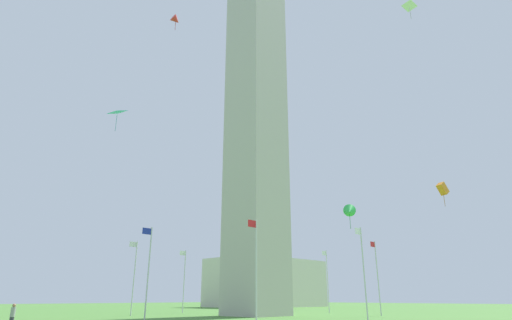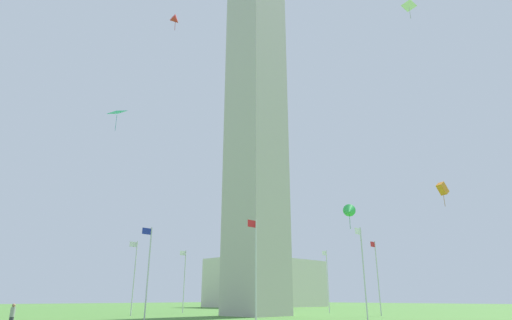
% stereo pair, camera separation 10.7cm
% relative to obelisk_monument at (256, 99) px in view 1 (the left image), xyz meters
% --- Properties ---
extents(ground_plane, '(260.00, 260.00, 0.00)m').
position_rel_obelisk_monument_xyz_m(ground_plane, '(0.00, 0.00, -29.27)').
color(ground_plane, '#477A33').
extents(obelisk_monument, '(6.44, 6.44, 58.54)m').
position_rel_obelisk_monument_xyz_m(obelisk_monument, '(0.00, 0.00, 0.00)').
color(obelisk_monument, '#B7B2A8').
rests_on(obelisk_monument, ground).
extents(flagpole_n, '(1.12, 0.14, 8.98)m').
position_rel_obelisk_monument_xyz_m(flagpole_n, '(15.28, 0.00, -24.38)').
color(flagpole_n, silver).
rests_on(flagpole_n, ground).
extents(flagpole_ne, '(1.12, 0.14, 8.98)m').
position_rel_obelisk_monument_xyz_m(flagpole_ne, '(10.82, 10.77, -24.38)').
color(flagpole_ne, silver).
rests_on(flagpole_ne, ground).
extents(flagpole_e, '(1.12, 0.14, 8.98)m').
position_rel_obelisk_monument_xyz_m(flagpole_e, '(0.05, 15.23, -24.38)').
color(flagpole_e, silver).
rests_on(flagpole_e, ground).
extents(flagpole_se, '(1.12, 0.14, 8.98)m').
position_rel_obelisk_monument_xyz_m(flagpole_se, '(-10.71, 10.77, -24.38)').
color(flagpole_se, silver).
rests_on(flagpole_se, ground).
extents(flagpole_s, '(1.12, 0.14, 8.98)m').
position_rel_obelisk_monument_xyz_m(flagpole_s, '(-15.18, 0.00, -24.38)').
color(flagpole_s, silver).
rests_on(flagpole_s, ground).
extents(flagpole_sw, '(1.12, 0.14, 8.98)m').
position_rel_obelisk_monument_xyz_m(flagpole_sw, '(-10.71, -10.77, -24.38)').
color(flagpole_sw, silver).
rests_on(flagpole_sw, ground).
extents(flagpole_w, '(1.12, 0.14, 8.98)m').
position_rel_obelisk_monument_xyz_m(flagpole_w, '(0.05, -15.23, -24.38)').
color(flagpole_w, silver).
rests_on(flagpole_w, ground).
extents(flagpole_nw, '(1.12, 0.14, 8.98)m').
position_rel_obelisk_monument_xyz_m(flagpole_nw, '(10.82, -10.77, -24.38)').
color(flagpole_nw, silver).
rests_on(flagpole_nw, ground).
extents(person_gray_shirt, '(0.32, 0.32, 1.70)m').
position_rel_obelisk_monument_xyz_m(person_gray_shirt, '(27.68, 3.04, -28.43)').
color(person_gray_shirt, '#2D2D38').
rests_on(person_gray_shirt, ground).
extents(kite_white_diamond, '(1.13, 1.16, 1.53)m').
position_rel_obelisk_monument_xyz_m(kite_white_diamond, '(6.83, 25.94, -2.81)').
color(kite_white_diamond, white).
extents(kite_cyan_diamond, '(1.83, 1.92, 2.55)m').
position_rel_obelisk_monument_xyz_m(kite_cyan_diamond, '(19.47, -2.00, -8.00)').
color(kite_cyan_diamond, '#33C6D1').
extents(kite_green_delta, '(1.87, 1.79, 2.48)m').
position_rel_obelisk_monument_xyz_m(kite_green_delta, '(3.17, 16.04, -19.18)').
color(kite_green_delta, green).
extents(kite_orange_box, '(1.31, 0.90, 2.43)m').
position_rel_obelisk_monument_xyz_m(kite_orange_box, '(-3.23, 22.83, -16.97)').
color(kite_orange_box, orange).
extents(kite_red_delta, '(1.11, 0.90, 1.82)m').
position_rel_obelisk_monument_xyz_m(kite_red_delta, '(18.19, 6.32, 0.24)').
color(kite_red_delta, red).
extents(distant_building, '(26.98, 16.94, 11.00)m').
position_rel_obelisk_monument_xyz_m(distant_building, '(-38.38, -34.69, -23.77)').
color(distant_building, beige).
rests_on(distant_building, ground).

